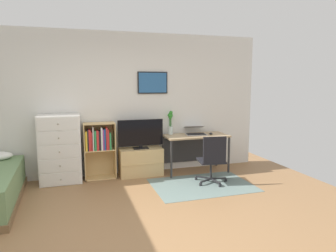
# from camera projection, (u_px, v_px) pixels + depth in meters

# --- Properties ---
(ground_plane) EXTENTS (7.20, 7.20, 0.00)m
(ground_plane) POSITION_uv_depth(u_px,v_px,m) (133.00, 231.00, 3.66)
(ground_plane) COLOR #936B44
(wall_back_with_posters) EXTENTS (6.12, 0.09, 2.70)m
(wall_back_with_posters) POSITION_uv_depth(u_px,v_px,m) (108.00, 104.00, 5.77)
(wall_back_with_posters) COLOR silver
(wall_back_with_posters) RESTS_ON ground_plane
(area_rug) EXTENTS (1.70, 1.20, 0.01)m
(area_rug) POSITION_uv_depth(u_px,v_px,m) (202.00, 185.00, 5.30)
(area_rug) COLOR slate
(area_rug) RESTS_ON ground_plane
(dresser) EXTENTS (0.70, 0.46, 1.21)m
(dresser) POSITION_uv_depth(u_px,v_px,m) (60.00, 149.00, 5.36)
(dresser) COLOR white
(dresser) RESTS_ON ground_plane
(bookshelf) EXTENTS (0.57, 0.30, 1.03)m
(bookshelf) POSITION_uv_depth(u_px,v_px,m) (99.00, 145.00, 5.60)
(bookshelf) COLOR tan
(bookshelf) RESTS_ON ground_plane
(tv_stand) EXTENTS (0.81, 0.41, 0.52)m
(tv_stand) POSITION_uv_depth(u_px,v_px,m) (141.00, 162.00, 5.84)
(tv_stand) COLOR tan
(tv_stand) RESTS_ON ground_plane
(television) EXTENTS (0.86, 0.16, 0.55)m
(television) POSITION_uv_depth(u_px,v_px,m) (141.00, 134.00, 5.74)
(television) COLOR black
(television) RESTS_ON tv_stand
(desk) EXTENTS (1.24, 0.59, 0.74)m
(desk) POSITION_uv_depth(u_px,v_px,m) (194.00, 141.00, 6.10)
(desk) COLOR tan
(desk) RESTS_ON ground_plane
(office_chair) EXTENTS (0.58, 0.58, 0.86)m
(office_chair) POSITION_uv_depth(u_px,v_px,m) (213.00, 158.00, 5.30)
(office_chair) COLOR #232326
(office_chair) RESTS_ON ground_plane
(laptop) EXTENTS (0.45, 0.48, 0.17)m
(laptop) POSITION_uv_depth(u_px,v_px,m) (195.00, 131.00, 6.11)
(laptop) COLOR #B7B7BC
(laptop) RESTS_ON desk
(computer_mouse) EXTENTS (0.06, 0.10, 0.03)m
(computer_mouse) POSITION_uv_depth(u_px,v_px,m) (211.00, 134.00, 6.08)
(computer_mouse) COLOR #262628
(computer_mouse) RESTS_ON desk
(bamboo_vase) EXTENTS (0.10, 0.10, 0.47)m
(bamboo_vase) POSITION_uv_depth(u_px,v_px,m) (170.00, 123.00, 6.04)
(bamboo_vase) COLOR silver
(bamboo_vase) RESTS_ON desk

